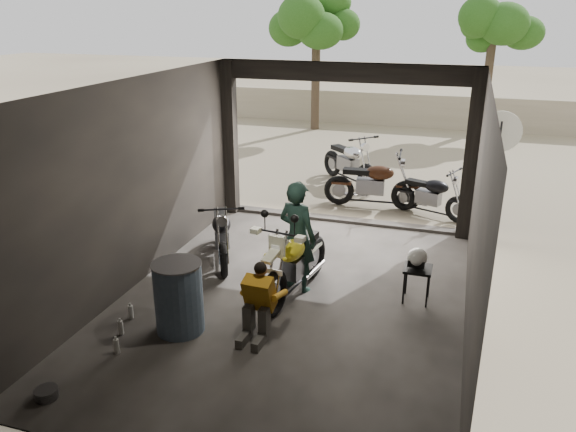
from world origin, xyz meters
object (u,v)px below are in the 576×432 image
Objects in this scene: main_bike at (295,257)px; outside_bike_a at (349,159)px; helmet at (417,257)px; oil_drum at (179,298)px; stool at (418,272)px; outside_bike_c at (431,192)px; mechanic at (256,305)px; sign_post at (498,151)px; outside_bike_b at (373,180)px; left_bike at (221,230)px; rider at (297,237)px.

main_bike is 6.02m from outside_bike_a.
helmet is 3.48m from oil_drum.
oil_drum is (-2.97, -1.81, 0.02)m from stool.
main_bike reaches higher than outside_bike_c.
mechanic is at bearing -86.91° from main_bike.
outside_bike_c is at bearing 91.41° from stool.
helmet is 0.13× the size of sign_post.
outside_bike_b is 1.18× the size of outside_bike_c.
sign_post is (4.46, 3.03, 1.01)m from left_bike.
stool is 0.56× the size of oil_drum.
left_bike is (-1.59, 0.84, -0.06)m from main_bike.
outside_bike_c is 1.61m from sign_post.
main_bike is at bearing -54.15° from left_bike.
helmet is (1.32, -3.99, 0.07)m from outside_bike_b.
rider is 1.76× the size of oil_drum.
mechanic is (-0.13, -1.33, -0.12)m from main_bike.
main_bike is 0.32m from rider.
outside_bike_a is 7.34m from mechanic.
stool is (1.81, 0.16, -0.40)m from rider.
main_bike is 1.80m from left_bike.
sign_post is (2.90, 3.68, 0.70)m from rider.
sign_post is (1.12, 3.48, 0.88)m from helmet.
outside_bike_a is at bearing 102.74° from main_bike.
outside_bike_b is at bearing 92.96° from main_bike.
mechanic is (1.46, -2.17, -0.06)m from left_bike.
outside_bike_a is 1.84m from outside_bike_b.
sign_post is (4.06, 5.33, 1.07)m from oil_drum.
sign_post is at bearing -109.28° from rider.
rider reaches higher than outside_bike_a.
oil_drum is at bearing -120.32° from main_bike.
rider is 1.74× the size of mechanic.
main_bike is at bearing -169.13° from stool.
outside_bike_b is at bearing 108.40° from stool.
rider reaches higher than helmet.
main_bike is 1.80m from helmet.
helmet reaches higher than stool.
left_bike is at bearing -3.78° from rider.
helmet is (1.88, 1.72, 0.20)m from mechanic.
sign_post is at bearing 52.71° from oil_drum.
main_bike is 1.07× the size of rider.
main_bike reaches higher than stool.
sign_post reaches higher than oil_drum.
outside_bike_b reaches higher than outside_bike_c.
main_bike is 0.80× the size of sign_post.
rider is at bearing 177.86° from outside_bike_c.
main_bike is 1.01× the size of outside_bike_b.
main_bike is at bearing 170.95° from helmet.
stool is at bearing 31.34° from oil_drum.
mechanic is 6.10m from sign_post.
outside_bike_c is 6.34m from oil_drum.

